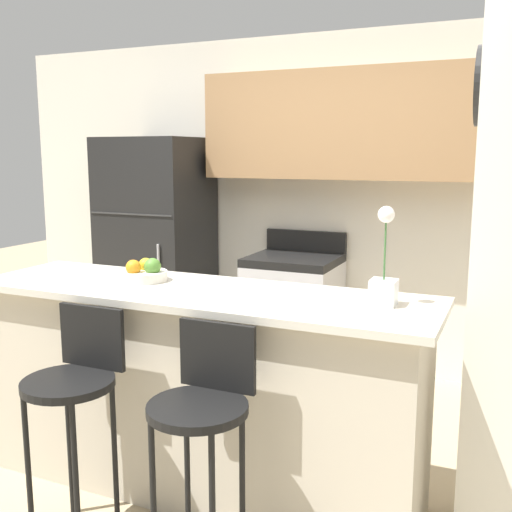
# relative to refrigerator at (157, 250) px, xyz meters

# --- Properties ---
(ground_plane) EXTENTS (14.00, 14.00, 0.00)m
(ground_plane) POSITION_rel_refrigerator_xyz_m (1.28, -1.62, -0.89)
(ground_plane) COLOR tan
(wall_back) EXTENTS (5.60, 0.38, 2.55)m
(wall_back) POSITION_rel_refrigerator_xyz_m (1.45, 0.32, 0.63)
(wall_back) COLOR silver
(wall_back) RESTS_ON ground_plane
(counter_bar) EXTENTS (2.29, 0.66, 1.02)m
(counter_bar) POSITION_rel_refrigerator_xyz_m (1.28, -1.62, -0.38)
(counter_bar) COLOR beige
(counter_bar) RESTS_ON ground_plane
(refrigerator) EXTENTS (0.76, 0.71, 1.79)m
(refrigerator) POSITION_rel_refrigerator_xyz_m (0.00, 0.00, 0.00)
(refrigerator) COLOR black
(refrigerator) RESTS_ON ground_plane
(stove_range) EXTENTS (0.65, 0.59, 1.07)m
(stove_range) POSITION_rel_refrigerator_xyz_m (1.15, 0.07, -0.43)
(stove_range) COLOR silver
(stove_range) RESTS_ON ground_plane
(bar_stool_left) EXTENTS (0.39, 0.39, 1.00)m
(bar_stool_left) POSITION_rel_refrigerator_xyz_m (0.97, -2.14, -0.21)
(bar_stool_left) COLOR black
(bar_stool_left) RESTS_ON ground_plane
(bar_stool_right) EXTENTS (0.39, 0.39, 1.00)m
(bar_stool_right) POSITION_rel_refrigerator_xyz_m (1.60, -2.14, -0.21)
(bar_stool_right) COLOR black
(bar_stool_right) RESTS_ON ground_plane
(orchid_vase) EXTENTS (0.11, 0.11, 0.42)m
(orchid_vase) POSITION_rel_refrigerator_xyz_m (2.16, -1.56, 0.26)
(orchid_vase) COLOR white
(orchid_vase) RESTS_ON counter_bar
(fruit_bowl) EXTENTS (0.24, 0.24, 0.12)m
(fruit_bowl) POSITION_rel_refrigerator_xyz_m (0.95, -1.56, 0.17)
(fruit_bowl) COLOR silver
(fruit_bowl) RESTS_ON counter_bar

